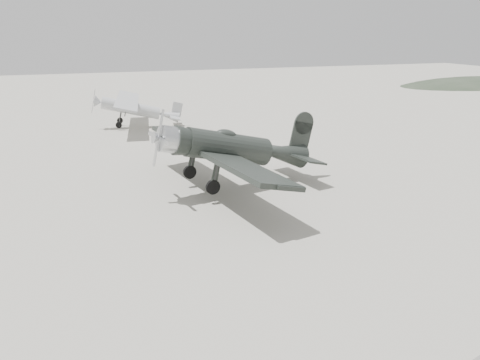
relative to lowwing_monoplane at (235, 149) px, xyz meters
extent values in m
plane|color=#ABA897|center=(0.38, -6.52, -2.17)|extent=(160.00, 160.00, 0.00)
ellipsoid|color=#2B3728|center=(50.38, 33.48, -2.17)|extent=(32.00, 16.00, 5.20)
cylinder|color=black|center=(-0.41, -0.07, 0.08)|extent=(4.80, 2.22, 1.47)
cone|color=black|center=(3.00, 0.51, 0.13)|extent=(2.92, 1.80, 1.36)
cylinder|color=silver|center=(-3.57, -0.60, 0.08)|extent=(1.15, 1.44, 1.30)
cone|color=silver|center=(-4.19, -0.70, 0.08)|extent=(0.46, 0.64, 0.59)
cube|color=silver|center=(-4.12, -0.69, 0.08)|extent=(0.09, 0.20, 2.73)
ellipsoid|color=black|center=(-0.62, -0.10, 0.73)|extent=(1.26, 0.90, 0.48)
cube|color=black|center=(-1.14, -0.19, -0.29)|extent=(4.26, 12.78, 0.23)
cube|color=black|center=(3.83, 0.64, 0.18)|extent=(1.87, 4.54, 0.10)
cube|color=black|center=(3.99, 0.67, 1.07)|extent=(1.26, 0.31, 1.89)
cylinder|color=black|center=(-1.31, -1.66, -1.73)|extent=(0.73, 0.28, 0.71)
cylinder|color=black|center=(-1.78, 1.14, -1.73)|extent=(0.73, 0.28, 0.71)
cylinder|color=#333333|center=(-1.31, -1.66, -1.03)|extent=(0.13, 0.13, 1.47)
cylinder|color=#333333|center=(-1.78, 1.14, -1.03)|extent=(0.13, 0.13, 1.47)
cylinder|color=black|center=(4.09, 0.69, -0.32)|extent=(0.24, 0.12, 0.23)
cylinder|color=#A2A5A7|center=(-3.13, 18.09, -0.50)|extent=(4.93, 1.72, 1.02)
cone|color=#A2A5A7|center=(0.09, 17.61, -0.50)|extent=(1.79, 1.16, 0.93)
cone|color=#A2A5A7|center=(-5.80, 18.48, -0.50)|extent=(0.69, 1.04, 0.97)
cube|color=#A2A5A7|center=(-6.17, 18.54, -0.50)|extent=(0.07, 0.14, 2.05)
cube|color=#A2A5A7|center=(-3.50, 18.14, 0.08)|extent=(3.24, 10.38, 0.17)
cube|color=#A2A5A7|center=(0.55, 17.55, -0.45)|extent=(1.29, 3.25, 0.07)
cube|color=#A2A5A7|center=(0.64, 17.53, 0.15)|extent=(0.84, 0.20, 1.21)
cylinder|color=black|center=(-4.01, 17.19, -1.91)|extent=(0.53, 0.20, 0.52)
cylinder|color=black|center=(-3.72, 19.21, -1.91)|extent=(0.53, 0.20, 0.52)
cylinder|color=#333333|center=(-4.01, 17.19, -1.38)|extent=(0.10, 0.10, 1.12)
cylinder|color=#333333|center=(-3.72, 19.21, -1.38)|extent=(0.10, 0.10, 1.12)
cylinder|color=black|center=(0.74, 17.52, -0.78)|extent=(0.18, 0.09, 0.17)
camera|label=1|loc=(-7.52, -22.22, 5.89)|focal=35.00mm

